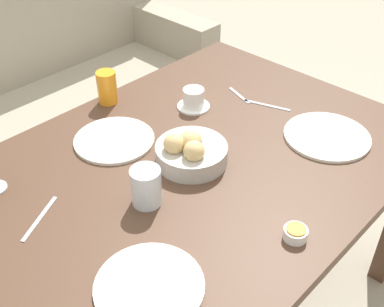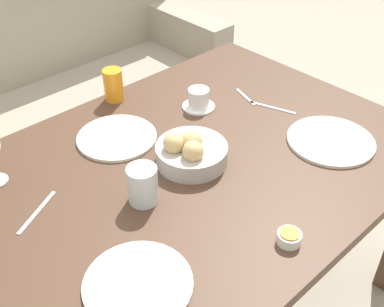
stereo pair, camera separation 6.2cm
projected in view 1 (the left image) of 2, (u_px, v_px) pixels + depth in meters
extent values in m
plane|color=#A89E89|center=(196.00, 304.00, 1.84)|extent=(10.00, 10.00, 0.00)
cube|color=#4C3323|center=(197.00, 162.00, 1.42)|extent=(1.32, 0.98, 0.03)
cube|color=#4C3323|center=(217.00, 123.00, 2.23)|extent=(0.06, 0.06, 0.67)
cube|color=#9E937F|center=(62.00, 132.00, 2.36)|extent=(1.54, 0.70, 0.45)
cube|color=#9E937F|center=(15.00, 31.00, 2.23)|extent=(1.54, 0.20, 0.45)
cube|color=#9E937F|center=(164.00, 66.00, 2.71)|extent=(0.14, 0.70, 0.65)
cylinder|color=#B2ADA3|center=(192.00, 154.00, 1.38)|extent=(0.21, 0.21, 0.05)
sphere|color=#DBB775|center=(194.00, 151.00, 1.31)|extent=(0.06, 0.06, 0.06)
sphere|color=#DBB775|center=(191.00, 141.00, 1.35)|extent=(0.06, 0.06, 0.06)
sphere|color=#DBB775|center=(174.00, 144.00, 1.34)|extent=(0.06, 0.06, 0.06)
cylinder|color=silver|center=(149.00, 286.00, 1.04)|extent=(0.24, 0.24, 0.01)
cylinder|color=silver|center=(327.00, 136.00, 1.49)|extent=(0.27, 0.27, 0.01)
cylinder|color=silver|center=(114.00, 140.00, 1.47)|extent=(0.25, 0.25, 0.01)
cylinder|color=orange|center=(107.00, 87.00, 1.63)|extent=(0.07, 0.07, 0.11)
cylinder|color=silver|center=(146.00, 186.00, 1.23)|extent=(0.08, 0.08, 0.10)
cylinder|color=white|center=(194.00, 106.00, 1.63)|extent=(0.11, 0.11, 0.01)
cylinder|color=white|center=(194.00, 98.00, 1.61)|extent=(0.07, 0.07, 0.06)
cylinder|color=white|center=(295.00, 234.00, 1.15)|extent=(0.06, 0.06, 0.03)
cylinder|color=#C67F28|center=(296.00, 229.00, 1.14)|extent=(0.05, 0.05, 0.00)
cube|color=#B7B7BC|center=(267.00, 105.00, 1.64)|extent=(0.06, 0.16, 0.00)
cube|color=#B7B7BC|center=(40.00, 218.00, 1.21)|extent=(0.15, 0.09, 0.00)
cube|color=#B7B7BC|center=(239.00, 95.00, 1.69)|extent=(0.05, 0.12, 0.00)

